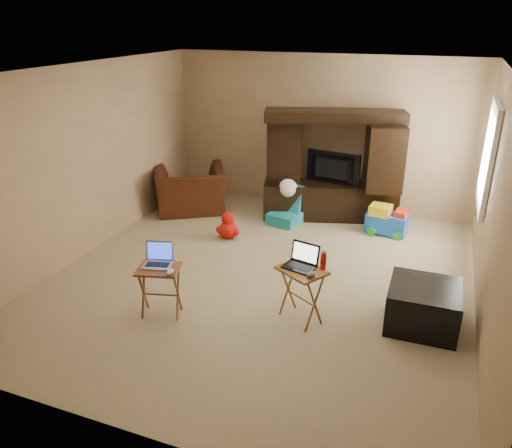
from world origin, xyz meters
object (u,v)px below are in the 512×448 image
at_px(water_bottle, 323,261).
at_px(plush_toy, 228,225).
at_px(recliner, 190,190).
at_px(ottoman, 423,306).
at_px(laptop_right, 299,258).
at_px(television, 331,169).
at_px(entertainment_center, 332,166).
at_px(mouse_right, 311,275).
at_px(mouse_left, 170,272).
at_px(tray_table_left, 161,291).
at_px(tray_table_right, 301,295).
at_px(laptop_left, 157,256).
at_px(child_rocker, 285,205).
at_px(push_toy, 387,220).

bearing_deg(water_bottle, plush_toy, 138.48).
distance_m(recliner, water_bottle, 3.72).
height_order(ottoman, laptop_right, laptop_right).
relative_size(television, laptop_right, 2.75).
bearing_deg(entertainment_center, mouse_right, -97.05).
distance_m(entertainment_center, mouse_right, 3.18).
bearing_deg(recliner, mouse_left, 83.48).
distance_m(recliner, plush_toy, 1.32).
height_order(ottoman, tray_table_left, tray_table_left).
relative_size(tray_table_right, laptop_left, 2.03).
distance_m(laptop_right, water_bottle, 0.25).
bearing_deg(recliner, mouse_right, 105.78).
relative_size(laptop_left, mouse_left, 2.58).
xyz_separation_m(television, laptop_left, (-1.08, -3.38, -0.13)).
distance_m(laptop_left, mouse_left, 0.26).
relative_size(child_rocker, plush_toy, 1.47).
distance_m(television, mouse_left, 3.60).
bearing_deg(mouse_left, child_rocker, 84.74).
height_order(television, plush_toy, television).
distance_m(laptop_right, mouse_right, 0.24).
distance_m(laptop_left, water_bottle, 1.75).
distance_m(entertainment_center, tray_table_left, 3.66).
bearing_deg(water_bottle, laptop_right, -165.96).
bearing_deg(television, tray_table_right, 106.76).
bearing_deg(ottoman, laptop_left, -164.00).
bearing_deg(water_bottle, television, 101.68).
height_order(recliner, laptop_left, laptop_left).
bearing_deg(child_rocker, laptop_right, -57.43).
distance_m(plush_toy, mouse_right, 2.52).
relative_size(tray_table_right, water_bottle, 3.25).
bearing_deg(entertainment_center, tray_table_left, -123.51).
bearing_deg(mouse_right, mouse_left, -163.92).
bearing_deg(child_rocker, tray_table_left, -87.31).
relative_size(ottoman, mouse_left, 6.14).
bearing_deg(recliner, tray_table_right, 105.76).
height_order(tray_table_right, laptop_left, laptop_left).
xyz_separation_m(child_rocker, laptop_right, (0.95, -2.47, 0.42)).
bearing_deg(television, entertainment_center, -80.84).
height_order(ottoman, mouse_right, mouse_right).
distance_m(plush_toy, laptop_left, 2.15).
xyz_separation_m(television, water_bottle, (0.60, -2.88, -0.12)).
height_order(plush_toy, tray_table_left, tray_table_left).
height_order(television, mouse_left, television).
height_order(plush_toy, laptop_right, laptop_right).
relative_size(laptop_right, water_bottle, 1.70).
xyz_separation_m(child_rocker, push_toy, (1.55, 0.17, -0.08)).
bearing_deg(recliner, push_toy, 152.50).
bearing_deg(child_rocker, plush_toy, -114.59).
distance_m(entertainment_center, child_rocker, 0.96).
xyz_separation_m(entertainment_center, laptop_left, (-1.08, -3.43, -0.17)).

